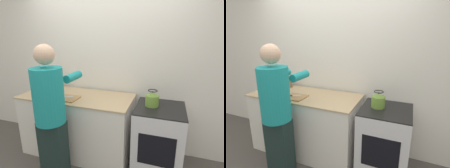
{
  "view_description": "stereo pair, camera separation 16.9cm",
  "coord_description": "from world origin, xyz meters",
  "views": [
    {
      "loc": [
        0.89,
        -1.76,
        1.75
      ],
      "look_at": [
        0.24,
        0.24,
        1.16
      ],
      "focal_mm": 28.0,
      "sensor_mm": 36.0,
      "label": 1
    },
    {
      "loc": [
        1.05,
        -1.7,
        1.75
      ],
      "look_at": [
        0.24,
        0.24,
        1.16
      ],
      "focal_mm": 28.0,
      "sensor_mm": 36.0,
      "label": 2
    }
  ],
  "objects": [
    {
      "name": "person",
      "position": [
        -0.37,
        -0.21,
        0.9
      ],
      "size": [
        0.39,
        0.63,
        1.66
      ],
      "color": "#192927",
      "rests_on": "ground_plane"
    },
    {
      "name": "oven",
      "position": [
        0.84,
        0.3,
        0.45
      ],
      "size": [
        0.59,
        0.61,
        0.9
      ],
      "color": "silver",
      "rests_on": "ground_plane"
    },
    {
      "name": "cutting_board",
      "position": [
        -0.38,
        0.18,
        0.92
      ],
      "size": [
        0.28,
        0.25,
        0.02
      ],
      "color": "#A87A4C",
      "rests_on": "counter"
    },
    {
      "name": "canister_jar",
      "position": [
        -0.79,
        0.56,
        0.98
      ],
      "size": [
        0.13,
        0.13,
        0.15
      ],
      "color": "#756047",
      "rests_on": "counter"
    },
    {
      "name": "counter",
      "position": [
        -0.34,
        0.34,
        0.45
      ],
      "size": [
        1.62,
        0.7,
        0.91
      ],
      "color": "silver",
      "rests_on": "ground_plane"
    },
    {
      "name": "wall_back",
      "position": [
        0.0,
        0.75,
        1.3
      ],
      "size": [
        8.0,
        0.05,
        2.6
      ],
      "color": "silver",
      "rests_on": "ground_plane"
    },
    {
      "name": "bowl_prep",
      "position": [
        -0.99,
        0.51,
        0.94
      ],
      "size": [
        0.13,
        0.13,
        0.06
      ],
      "color": "#426684",
      "rests_on": "counter"
    },
    {
      "name": "kettle",
      "position": [
        0.73,
        0.32,
        0.98
      ],
      "size": [
        0.16,
        0.16,
        0.2
      ],
      "color": "olive",
      "rests_on": "oven"
    },
    {
      "name": "knife",
      "position": [
        -0.42,
        0.19,
        0.93
      ],
      "size": [
        0.19,
        0.12,
        0.01
      ],
      "rotation": [
        0.0,
        0.0,
        0.48
      ],
      "color": "silver",
      "rests_on": "cutting_board"
    }
  ]
}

